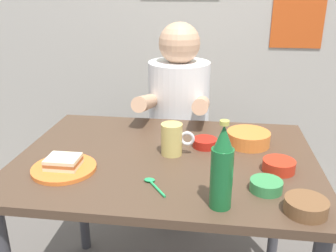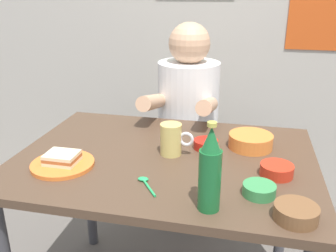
# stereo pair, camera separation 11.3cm
# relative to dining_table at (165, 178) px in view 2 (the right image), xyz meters

# --- Properties ---
(dining_table) EXTENTS (1.10, 0.80, 0.74)m
(dining_table) POSITION_rel_dining_table_xyz_m (0.00, 0.00, 0.00)
(dining_table) COLOR #4C3828
(dining_table) RESTS_ON ground
(stool) EXTENTS (0.34, 0.34, 0.45)m
(stool) POSITION_rel_dining_table_xyz_m (-0.02, 0.63, -0.30)
(stool) COLOR #4C4C51
(stool) RESTS_ON ground
(person_seated) EXTENTS (0.33, 0.56, 0.72)m
(person_seated) POSITION_rel_dining_table_xyz_m (-0.02, 0.62, 0.12)
(person_seated) COLOR white
(person_seated) RESTS_ON stool
(plate_orange) EXTENTS (0.22, 0.22, 0.01)m
(plate_orange) POSITION_rel_dining_table_xyz_m (-0.33, -0.16, 0.10)
(plate_orange) COLOR orange
(plate_orange) RESTS_ON dining_table
(sandwich) EXTENTS (0.11, 0.09, 0.04)m
(sandwich) POSITION_rel_dining_table_xyz_m (-0.33, -0.16, 0.13)
(sandwich) COLOR beige
(sandwich) RESTS_ON plate_orange
(beer_mug) EXTENTS (0.13, 0.08, 0.12)m
(beer_mug) POSITION_rel_dining_table_xyz_m (0.02, 0.02, 0.15)
(beer_mug) COLOR #D1BC66
(beer_mug) RESTS_ON dining_table
(beer_bottle) EXTENTS (0.06, 0.06, 0.26)m
(beer_bottle) POSITION_rel_dining_table_xyz_m (0.20, -0.31, 0.21)
(beer_bottle) COLOR #19602D
(beer_bottle) RESTS_ON dining_table
(sauce_bowl_chili) EXTENTS (0.11, 0.11, 0.04)m
(sauce_bowl_chili) POSITION_rel_dining_table_xyz_m (0.40, -0.07, 0.12)
(sauce_bowl_chili) COLOR red
(sauce_bowl_chili) RESTS_ON dining_table
(condiment_bowl_brown) EXTENTS (0.12, 0.12, 0.04)m
(condiment_bowl_brown) POSITION_rel_dining_table_xyz_m (0.44, -0.31, 0.12)
(condiment_bowl_brown) COLOR brown
(condiment_bowl_brown) RESTS_ON dining_table
(soup_bowl_orange) EXTENTS (0.17, 0.17, 0.05)m
(soup_bowl_orange) POSITION_rel_dining_table_xyz_m (0.31, 0.15, 0.12)
(soup_bowl_orange) COLOR orange
(soup_bowl_orange) RESTS_ON dining_table
(dip_bowl_green) EXTENTS (0.10, 0.10, 0.03)m
(dip_bowl_green) POSITION_rel_dining_table_xyz_m (0.34, -0.21, 0.11)
(dip_bowl_green) COLOR #388C4C
(dip_bowl_green) RESTS_ON dining_table
(sambal_bowl_red) EXTENTS (0.10, 0.10, 0.03)m
(sambal_bowl_red) POSITION_rel_dining_table_xyz_m (0.14, 0.10, 0.11)
(sambal_bowl_red) COLOR #B21E14
(sambal_bowl_red) RESTS_ON dining_table
(spoon) EXTENTS (0.08, 0.10, 0.01)m
(spoon) POSITION_rel_dining_table_xyz_m (-0.01, -0.22, 0.10)
(spoon) COLOR #26A559
(spoon) RESTS_ON dining_table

